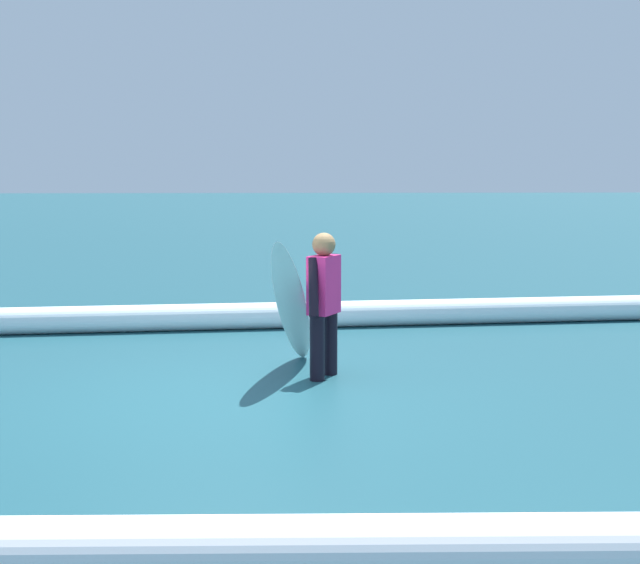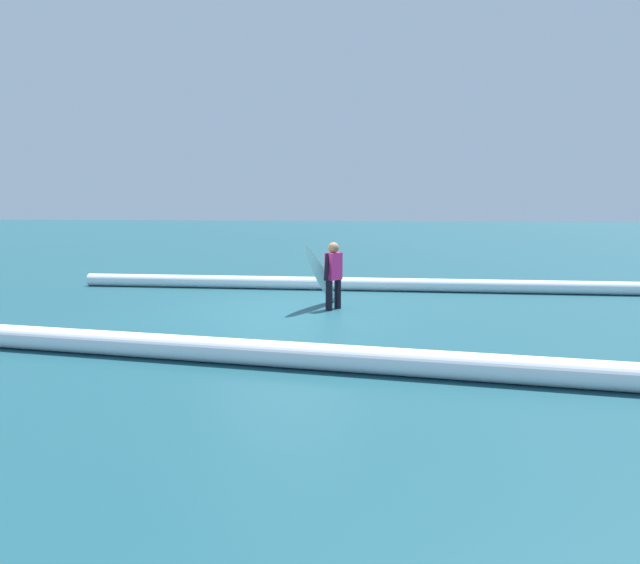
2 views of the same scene
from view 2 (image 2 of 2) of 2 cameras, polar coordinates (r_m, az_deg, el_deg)
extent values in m
plane|color=#194652|center=(10.88, -3.90, -3.24)|extent=(163.01, 163.01, 0.00)
cylinder|color=black|center=(11.10, 0.95, -1.40)|extent=(0.14, 0.14, 0.61)
cylinder|color=black|center=(11.32, 1.86, -1.23)|extent=(0.14, 0.14, 0.61)
cube|color=#D82672|center=(11.13, 1.42, 1.65)|extent=(0.34, 0.39, 0.55)
sphere|color=olive|center=(11.10, 1.42, 3.60)|extent=(0.22, 0.22, 0.22)
cylinder|color=black|center=(10.97, 0.70, 1.56)|extent=(0.09, 0.23, 0.55)
cylinder|color=black|center=(11.30, 2.11, 1.73)|extent=(0.09, 0.12, 0.55)
ellipsoid|color=white|center=(11.38, 0.07, 0.67)|extent=(0.57, 1.58, 1.38)
ellipsoid|color=red|center=(11.38, 0.07, 0.69)|extent=(0.33, 1.25, 1.11)
cylinder|color=white|center=(13.84, 6.24, -0.25)|extent=(15.50, 1.47, 0.33)
cylinder|color=white|center=(7.23, -4.81, -7.45)|extent=(24.10, 1.37, 0.34)
camera|label=1|loc=(3.75, -28.66, 4.76)|focal=48.51mm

